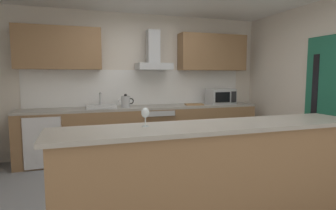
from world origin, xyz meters
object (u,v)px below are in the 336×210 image
object	(u,v)px
refrigerator	(45,139)
sink	(101,106)
microwave	(221,96)
range_hood	(153,57)
wine_glass	(145,113)
oven	(156,130)
kettle	(126,101)
chopping_board	(194,104)

from	to	relation	value
refrigerator	sink	xyz separation A→B (m)	(0.91, 0.01, 0.50)
microwave	range_hood	xyz separation A→B (m)	(-1.32, 0.16, 0.74)
wine_glass	sink	bearing A→B (deg)	94.98
wine_glass	oven	bearing A→B (deg)	72.16
kettle	range_hood	distance (m)	0.97
sink	wine_glass	world-z (taller)	same
chopping_board	wine_glass	bearing A→B (deg)	-122.90
microwave	range_hood	bearing A→B (deg)	173.18
microwave	wine_glass	xyz separation A→B (m)	(-2.08, -2.34, 0.06)
oven	kettle	world-z (taller)	kettle
refrigerator	sink	distance (m)	1.04
refrigerator	kettle	distance (m)	1.45
range_hood	wine_glass	bearing A→B (deg)	-106.97
kettle	chopping_board	bearing A→B (deg)	0.44
sink	kettle	bearing A→B (deg)	-6.09
sink	chopping_board	bearing A→B (deg)	-1.15
microwave	wine_glass	world-z (taller)	microwave
microwave	oven	bearing A→B (deg)	178.79
sink	chopping_board	distance (m)	1.72
refrigerator	sink	bearing A→B (deg)	0.86
refrigerator	range_hood	world-z (taller)	range_hood
oven	chopping_board	world-z (taller)	chopping_board
microwave	chopping_board	distance (m)	0.58
wine_glass	chopping_board	bearing A→B (deg)	57.10
sink	range_hood	size ratio (longest dim) A/B	0.69
wine_glass	chopping_board	xyz separation A→B (m)	(1.52, 2.34, -0.20)
microwave	chopping_board	world-z (taller)	microwave
microwave	range_hood	distance (m)	1.52
oven	sink	distance (m)	1.08
sink	range_hood	bearing A→B (deg)	6.97
refrigerator	kettle	world-z (taller)	kettle
range_hood	chopping_board	xyz separation A→B (m)	(0.75, -0.15, -0.88)
refrigerator	range_hood	xyz separation A→B (m)	(1.88, 0.13, 1.36)
kettle	microwave	bearing A→B (deg)	0.18
refrigerator	chopping_board	distance (m)	2.68
microwave	kettle	size ratio (longest dim) A/B	1.73
refrigerator	wine_glass	distance (m)	2.70
chopping_board	range_hood	bearing A→B (deg)	168.52
oven	kettle	size ratio (longest dim) A/B	2.77
kettle	refrigerator	bearing A→B (deg)	178.67
kettle	oven	bearing A→B (deg)	3.50
refrigerator	chopping_board	size ratio (longest dim) A/B	2.50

